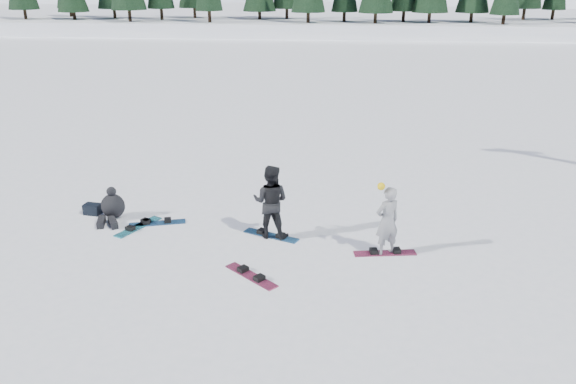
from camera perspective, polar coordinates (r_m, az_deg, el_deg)
The scene contains 11 objects.
ground at distance 14.16m, azimuth 3.04°, elevation -5.17°, with size 420.00×420.00×0.00m, color white.
alpine_backdrop at distance 203.24m, azimuth 2.25°, elevation 15.32°, with size 412.50×227.00×53.20m.
snowboarder_woman at distance 13.43m, azimuth 10.03°, elevation -2.89°, with size 0.75×0.67×1.86m.
snowboarder_man at distance 14.11m, azimuth -1.78°, elevation -0.98°, with size 0.93×0.72×1.91m, color black.
seated_rider at distance 16.09m, azimuth -17.43°, elevation -1.46°, with size 0.82×1.19×0.91m.
gear_bag at distance 16.67m, azimuth -19.24°, elevation -1.65°, with size 0.45×0.30×0.30m, color black.
snowboard_woman at distance 13.80m, azimuth 9.82°, elevation -6.14°, with size 1.50×0.28×0.03m, color #9A214A.
snowboard_man at distance 14.49m, azimuth -1.73°, elevation -4.44°, with size 1.50×0.28×0.03m, color #185488.
snowboard_loose_a at distance 15.50m, azimuth -14.97°, elevation -3.43°, with size 1.50×0.28×0.03m, color teal.
snowboard_loose_c at distance 15.59m, azimuth -13.14°, elevation -3.11°, with size 1.50×0.28×0.03m, color navy.
snowboard_loose_b at distance 12.65m, azimuth -3.77°, elevation -8.51°, with size 1.50×0.28×0.03m, color #911F45.
Camera 1 is at (0.50, -12.70, 6.25)m, focal length 35.00 mm.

